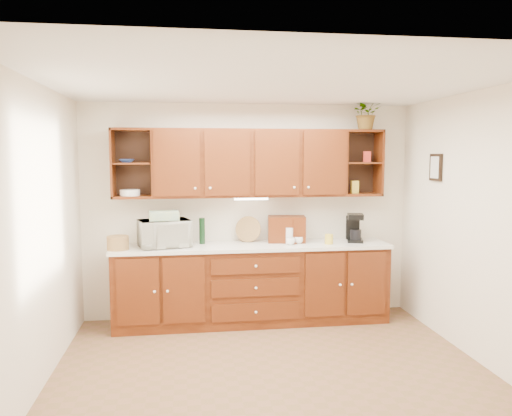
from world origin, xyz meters
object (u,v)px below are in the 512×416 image
object	(u,v)px
microwave	(164,233)
potted_plant	(367,113)
bread_box	(287,229)
coffee_maker	(355,228)

from	to	relation	value
microwave	potted_plant	xyz separation A→B (m)	(2.41, 0.10, 1.39)
microwave	bread_box	world-z (taller)	same
microwave	coffee_maker	bearing A→B (deg)	-13.87
bread_box	coffee_maker	size ratio (longest dim) A/B	1.31
coffee_maker	potted_plant	size ratio (longest dim) A/B	0.86
microwave	potted_plant	size ratio (longest dim) A/B	1.43
microwave	bread_box	bearing A→B (deg)	-9.36
microwave	bread_box	distance (m)	1.46
potted_plant	microwave	bearing A→B (deg)	-177.72
microwave	coffee_maker	xyz separation A→B (m)	(2.27, 0.04, 0.01)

